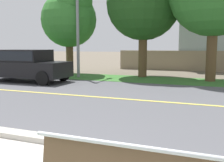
{
  "coord_description": "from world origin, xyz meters",
  "views": [
    {
      "loc": [
        1.89,
        -1.45,
        1.69
      ],
      "look_at": [
        -0.01,
        3.48,
        1.0
      ],
      "focal_mm": 42.35,
      "sensor_mm": 36.0,
      "label": 1
    }
  ],
  "objects": [
    {
      "name": "garden_wall",
      "position": [
        1.79,
        17.61,
        0.7
      ],
      "size": [
        13.0,
        0.36,
        1.4
      ],
      "primitive_type": "cube",
      "color": "gray",
      "rests_on": "ground_plane"
    },
    {
      "name": "street_asphalt",
      "position": [
        0.0,
        6.5,
        0.0
      ],
      "size": [
        52.0,
        8.0,
        0.01
      ],
      "primitive_type": "cube",
      "color": "#515156",
      "rests_on": "ground_plane"
    },
    {
      "name": "ground_plane",
      "position": [
        0.0,
        8.0,
        0.0
      ],
      "size": [
        140.0,
        140.0,
        0.0
      ],
      "primitive_type": "plane",
      "color": "#665B4C"
    },
    {
      "name": "far_verge_grass",
      "position": [
        0.0,
        11.78,
        0.01
      ],
      "size": [
        48.0,
        2.8,
        0.02
      ],
      "primitive_type": "cube",
      "color": "#38702D",
      "rests_on": "ground_plane"
    },
    {
      "name": "streetlamp",
      "position": [
        -5.03,
        11.58,
        3.89
      ],
      "size": [
        0.24,
        2.1,
        6.78
      ],
      "color": "gray",
      "rests_on": "ground_plane"
    },
    {
      "name": "road_centre_line",
      "position": [
        0.0,
        6.5,
        0.01
      ],
      "size": [
        48.0,
        0.14,
        0.01
      ],
      "primitive_type": "cube",
      "color": "#E0CC4C",
      "rests_on": "ground_plane"
    },
    {
      "name": "car_black_far",
      "position": [
        -6.6,
        8.9,
        0.85
      ],
      "size": [
        4.3,
        1.86,
        1.54
      ],
      "color": "black",
      "rests_on": "ground_plane"
    },
    {
      "name": "shade_tree_far_left",
      "position": [
        -6.18,
        12.55,
        3.52
      ],
      "size": [
        3.29,
        3.29,
        5.43
      ],
      "color": "brown",
      "rests_on": "ground_plane"
    },
    {
      "name": "curb_edge",
      "position": [
        0.0,
        2.35,
        0.06
      ],
      "size": [
        44.0,
        0.3,
        0.11
      ],
      "primitive_type": "cube",
      "color": "#ADA89E",
      "rests_on": "ground_plane"
    }
  ]
}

